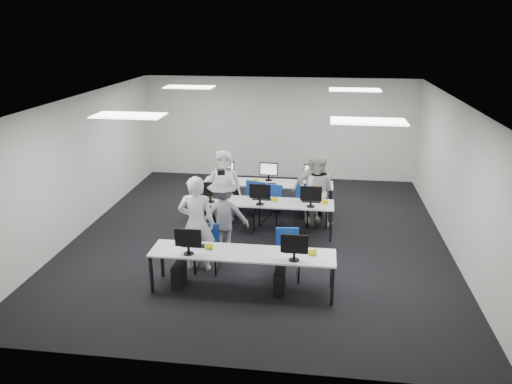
# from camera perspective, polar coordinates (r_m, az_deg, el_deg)

# --- Properties ---
(room) EXTENTS (9.00, 9.02, 3.00)m
(room) POSITION_cam_1_polar(r_m,az_deg,el_deg) (10.60, 0.45, 2.45)
(room) COLOR black
(room) RESTS_ON ground
(ceiling_panels) EXTENTS (5.20, 4.60, 0.02)m
(ceiling_panels) POSITION_cam_1_polar(r_m,az_deg,el_deg) (10.28, 0.47, 10.42)
(ceiling_panels) COLOR white
(ceiling_panels) RESTS_ON room
(desk_front) EXTENTS (3.20, 0.70, 0.73)m
(desk_front) POSITION_cam_1_polar(r_m,az_deg,el_deg) (8.67, -1.56, -7.21)
(desk_front) COLOR silver
(desk_front) RESTS_ON ground
(desk_mid) EXTENTS (3.20, 0.70, 0.73)m
(desk_mid) POSITION_cam_1_polar(r_m,az_deg,el_deg) (11.04, 0.57, -1.34)
(desk_mid) COLOR silver
(desk_mid) RESTS_ON ground
(desk_back) EXTENTS (3.20, 0.70, 0.73)m
(desk_back) POSITION_cam_1_polar(r_m,az_deg,el_deg) (12.36, 1.36, 0.87)
(desk_back) COLOR silver
(desk_back) RESTS_ON ground
(equipment_front) EXTENTS (2.51, 0.41, 1.19)m
(equipment_front) POSITION_cam_1_polar(r_m,az_deg,el_deg) (8.83, -2.81, -9.07)
(equipment_front) COLOR #0B1A94
(equipment_front) RESTS_ON desk_front
(equipment_mid) EXTENTS (2.91, 0.41, 1.19)m
(equipment_mid) POSITION_cam_1_polar(r_m,az_deg,el_deg) (11.16, -0.43, -2.89)
(equipment_mid) COLOR white
(equipment_mid) RESTS_ON desk_mid
(equipment_back) EXTENTS (2.91, 0.41, 1.19)m
(equipment_back) POSITION_cam_1_polar(r_m,az_deg,el_deg) (12.46, 2.24, -0.55)
(equipment_back) COLOR white
(equipment_back) RESTS_ON desk_back
(chair_0) EXTENTS (0.45, 0.49, 0.88)m
(chair_0) POSITION_cam_1_polar(r_m,az_deg,el_deg) (9.58, -5.60, -7.34)
(chair_0) COLOR navy
(chair_0) RESTS_ON ground
(chair_1) EXTENTS (0.50, 0.53, 0.91)m
(chair_1) POSITION_cam_1_polar(r_m,az_deg,el_deg) (9.28, 3.58, -8.10)
(chair_1) COLOR navy
(chair_1) RESTS_ON ground
(chair_2) EXTENTS (0.59, 0.62, 0.92)m
(chair_2) POSITION_cam_1_polar(r_m,az_deg,el_deg) (11.88, -5.07, -1.95)
(chair_2) COLOR navy
(chair_2) RESTS_ON ground
(chair_3) EXTENTS (0.53, 0.56, 0.91)m
(chair_3) POSITION_cam_1_polar(r_m,az_deg,el_deg) (11.64, 1.73, -2.33)
(chair_3) COLOR navy
(chair_3) RESTS_ON ground
(chair_4) EXTENTS (0.49, 0.53, 0.97)m
(chair_4) POSITION_cam_1_polar(r_m,az_deg,el_deg) (11.68, 6.96, -2.31)
(chair_4) COLOR navy
(chair_4) RESTS_ON ground
(chair_5) EXTENTS (0.46, 0.50, 0.89)m
(chair_5) POSITION_cam_1_polar(r_m,az_deg,el_deg) (12.17, -4.03, -1.45)
(chair_5) COLOR navy
(chair_5) RESTS_ON ground
(chair_6) EXTENTS (0.61, 0.63, 0.96)m
(chair_6) POSITION_cam_1_polar(r_m,az_deg,el_deg) (12.06, 0.30, -1.49)
(chair_6) COLOR navy
(chair_6) RESTS_ON ground
(chair_7) EXTENTS (0.57, 0.61, 0.96)m
(chair_7) POSITION_cam_1_polar(r_m,az_deg,el_deg) (11.94, 5.82, -1.80)
(chair_7) COLOR navy
(chair_7) RESTS_ON ground
(handbag) EXTENTS (0.40, 0.31, 0.29)m
(handbag) POSITION_cam_1_polar(r_m,az_deg,el_deg) (11.25, -5.38, -0.00)
(handbag) COLOR #A07C52
(handbag) RESTS_ON desk_mid
(student_0) EXTENTS (0.71, 0.49, 1.86)m
(student_0) POSITION_cam_1_polar(r_m,az_deg,el_deg) (9.37, -6.80, -3.61)
(student_0) COLOR beige
(student_0) RESTS_ON ground
(student_1) EXTENTS (0.88, 0.72, 1.68)m
(student_1) POSITION_cam_1_polar(r_m,az_deg,el_deg) (11.51, 6.96, 0.20)
(student_1) COLOR beige
(student_1) RESTS_ON ground
(student_2) EXTENTS (0.95, 0.75, 1.69)m
(student_2) POSITION_cam_1_polar(r_m,az_deg,el_deg) (11.78, -3.69, 0.76)
(student_2) COLOR beige
(student_2) RESTS_ON ground
(student_3) EXTENTS (1.00, 0.64, 1.59)m
(student_3) POSITION_cam_1_polar(r_m,az_deg,el_deg) (11.72, 6.42, 0.33)
(student_3) COLOR beige
(student_3) RESTS_ON ground
(photographer) EXTENTS (1.18, 0.90, 1.62)m
(photographer) POSITION_cam_1_polar(r_m,az_deg,el_deg) (10.01, -3.77, -2.77)
(photographer) COLOR slate
(photographer) RESTS_ON ground
(dslr_camera) EXTENTS (0.19, 0.21, 0.10)m
(dslr_camera) POSITION_cam_1_polar(r_m,az_deg,el_deg) (9.90, -4.01, 2.26)
(dslr_camera) COLOR black
(dslr_camera) RESTS_ON photographer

